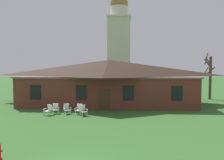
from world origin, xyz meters
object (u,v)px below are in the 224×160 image
object	(u,v)px
lawn_chair_middle	(79,109)
lawn_chair_right_end	(83,110)
lawn_chair_near_door	(56,108)
lawn_chair_by_porch	(49,110)
lawn_chair_left_end	(67,109)

from	to	relation	value
lawn_chair_middle	lawn_chair_right_end	distance (m)	0.77
lawn_chair_middle	lawn_chair_near_door	bearing A→B (deg)	176.79
lawn_chair_by_porch	lawn_chair_right_end	distance (m)	3.20
lawn_chair_left_end	lawn_chair_middle	size ratio (longest dim) A/B	1.00
lawn_chair_near_door	lawn_chair_left_end	xyz separation A→B (m)	(1.10, -0.06, 0.00)
lawn_chair_near_door	lawn_chair_middle	distance (m)	2.28
lawn_chair_by_porch	lawn_chair_near_door	distance (m)	0.80
lawn_chair_left_end	lawn_chair_right_end	size ratio (longest dim) A/B	1.00
lawn_chair_near_door	lawn_chair_middle	world-z (taller)	same
lawn_chair_by_porch	lawn_chair_near_door	size ratio (longest dim) A/B	1.00
lawn_chair_by_porch	lawn_chair_left_end	size ratio (longest dim) A/B	1.00
lawn_chair_near_door	lawn_chair_by_porch	bearing A→B (deg)	-123.19
lawn_chair_by_porch	lawn_chair_left_end	xyz separation A→B (m)	(1.53, 0.61, 0.00)
lawn_chair_by_porch	lawn_chair_near_door	world-z (taller)	same
lawn_chair_near_door	lawn_chair_middle	xyz separation A→B (m)	(2.28, -0.13, 0.00)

